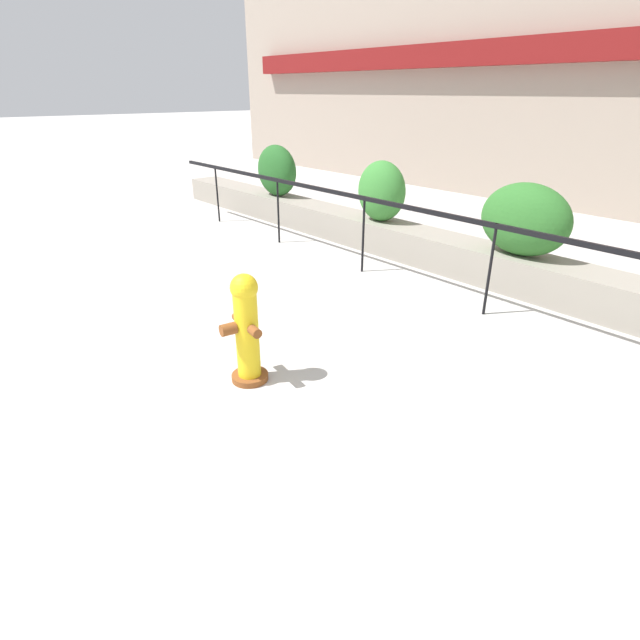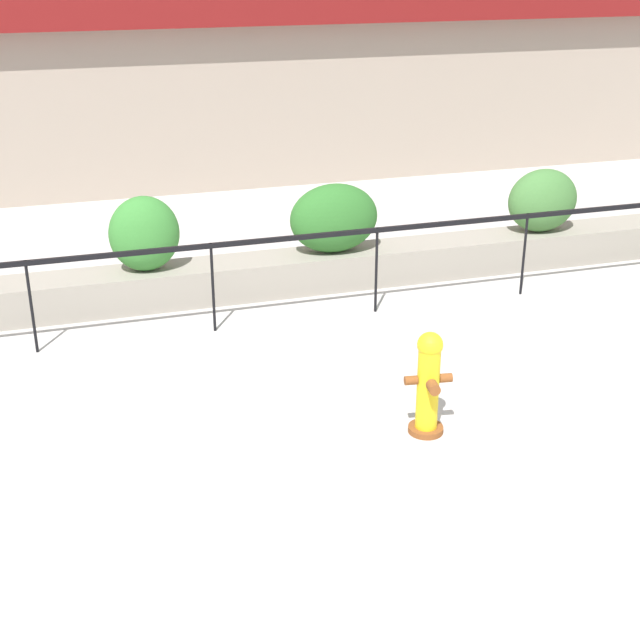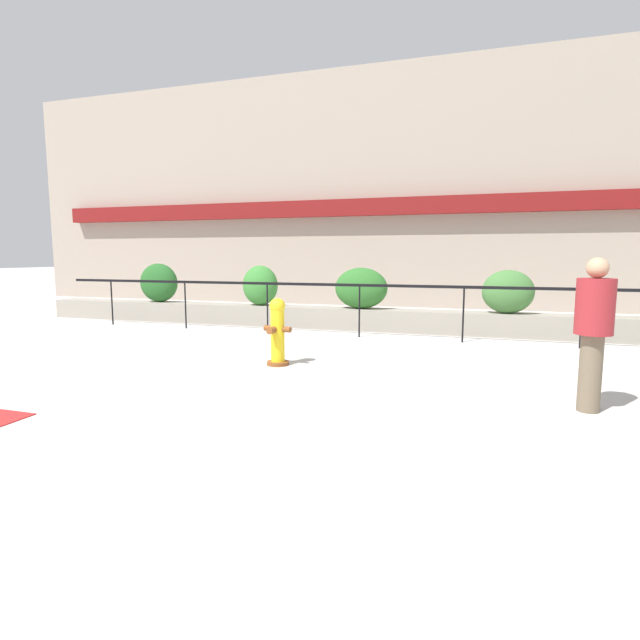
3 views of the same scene
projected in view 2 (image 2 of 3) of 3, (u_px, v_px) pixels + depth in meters
ground_plane at (579, 526)px, 7.45m from camera, size 120.00×120.00×0.00m
planter_wall_low at (349, 267)px, 12.63m from camera, size 18.00×0.70×0.50m
fence_railing_segment at (377, 238)px, 11.36m from camera, size 15.00×0.05×1.15m
hedge_bush_1 at (144, 234)px, 11.57m from camera, size 0.92×0.63×1.00m
hedge_bush_2 at (334, 218)px, 12.28m from camera, size 1.25×0.70×0.96m
hedge_bush_3 at (543, 200)px, 13.16m from camera, size 1.08×0.67×0.94m
fire_hydrant at (428, 383)px, 8.66m from camera, size 0.48×0.45×1.08m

